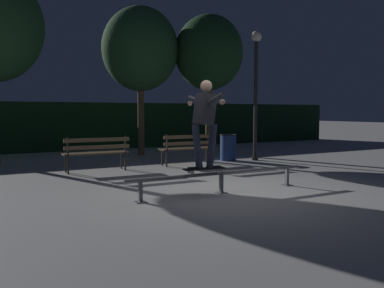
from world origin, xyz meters
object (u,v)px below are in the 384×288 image
(tree_behind_benches, at_px, (140,49))
(trash_can, at_px, (228,147))
(grind_rail, at_px, (221,177))
(skateboard, at_px, (205,169))
(tree_far_right, at_px, (209,53))
(lamp_post_right, at_px, (256,79))
(skateboarder, at_px, (205,116))
(park_bench_leftmost, at_px, (96,150))
(park_bench_left_center, at_px, (189,146))

(tree_behind_benches, xyz_separation_m, trash_can, (1.77, -2.73, -3.17))
(grind_rail, distance_m, skateboard, 0.39)
(tree_far_right, distance_m, trash_can, 3.76)
(skateboard, xyz_separation_m, tree_behind_benches, (1.37, 6.71, 3.11))
(lamp_post_right, bearing_deg, skateboarder, -136.94)
(skateboarder, distance_m, tree_far_right, 7.35)
(skateboarder, xyz_separation_m, tree_behind_benches, (1.37, 6.71, 2.18))
(tree_behind_benches, bearing_deg, grind_rail, -98.63)
(park_bench_leftmost, bearing_deg, park_bench_left_center, 0.00)
(grind_rail, relative_size, skateboarder, 2.37)
(grind_rail, relative_size, tree_far_right, 0.76)
(tree_behind_benches, height_order, trash_can, tree_behind_benches)
(lamp_post_right, height_order, trash_can, lamp_post_right)
(tree_far_right, bearing_deg, grind_rail, -118.77)
(skateboard, bearing_deg, grind_rail, 0.00)
(park_bench_left_center, distance_m, lamp_post_right, 3.02)
(grind_rail, height_order, tree_far_right, tree_far_right)
(park_bench_leftmost, xyz_separation_m, lamp_post_right, (4.89, 0.02, 1.94))
(grind_rail, xyz_separation_m, tree_far_right, (3.30, 6.02, 3.23))
(tree_behind_benches, bearing_deg, park_bench_leftmost, -127.38)
(skateboarder, relative_size, lamp_post_right, 0.40)
(skateboard, relative_size, trash_can, 0.99)
(grind_rail, relative_size, park_bench_left_center, 2.30)
(park_bench_leftmost, xyz_separation_m, tree_far_right, (4.64, 2.39, 2.99))
(tree_behind_benches, bearing_deg, park_bench_left_center, -85.91)
(park_bench_left_center, bearing_deg, tree_behind_benches, 94.09)
(skateboard, bearing_deg, trash_can, 51.69)
(park_bench_leftmost, bearing_deg, skateboarder, -74.78)
(tree_far_right, relative_size, tree_behind_benches, 0.97)
(grind_rail, height_order, park_bench_left_center, park_bench_left_center)
(park_bench_leftmost, xyz_separation_m, park_bench_left_center, (2.58, 0.00, 0.00))
(tree_behind_benches, bearing_deg, tree_far_right, -16.79)
(skateboarder, relative_size, trash_can, 1.95)
(skateboard, relative_size, tree_far_right, 0.16)
(tree_far_right, bearing_deg, lamp_post_right, -84.11)
(park_bench_left_center, distance_m, trash_can, 1.59)
(park_bench_leftmost, bearing_deg, tree_behind_benches, 52.62)
(skateboard, height_order, trash_can, trash_can)
(grind_rail, bearing_deg, tree_far_right, 61.23)
(park_bench_left_center, height_order, tree_far_right, tree_far_right)
(skateboarder, bearing_deg, trash_can, 51.72)
(skateboarder, relative_size, park_bench_leftmost, 0.97)
(park_bench_leftmost, bearing_deg, trash_can, 4.90)
(park_bench_leftmost, bearing_deg, grind_rail, -69.73)
(skateboard, distance_m, tree_far_right, 7.68)
(tree_behind_benches, distance_m, trash_can, 4.54)
(park_bench_leftmost, relative_size, park_bench_left_center, 1.00)
(skateboarder, bearing_deg, park_bench_left_center, 66.31)
(tree_behind_benches, relative_size, lamp_post_right, 1.29)
(tree_behind_benches, bearing_deg, skateboarder, -101.54)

